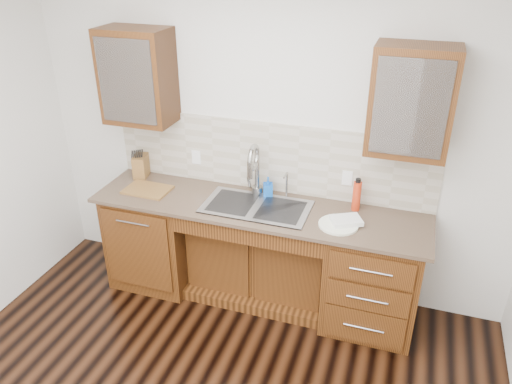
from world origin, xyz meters
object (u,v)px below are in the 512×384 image
(plate, at_px, (338,225))
(knife_block, at_px, (141,166))
(water_bottle, at_px, (357,196))
(cutting_board, at_px, (148,190))
(soap_bottle, at_px, (268,187))

(plate, height_order, knife_block, knife_block)
(water_bottle, distance_m, cutting_board, 1.73)
(water_bottle, distance_m, knife_block, 1.90)
(water_bottle, bearing_deg, soap_bottle, 179.75)
(water_bottle, bearing_deg, plate, -106.42)
(soap_bottle, distance_m, cutting_board, 1.02)
(knife_block, bearing_deg, soap_bottle, -14.39)
(soap_bottle, relative_size, water_bottle, 0.70)
(water_bottle, height_order, cutting_board, water_bottle)
(water_bottle, xyz_separation_m, cutting_board, (-1.71, -0.22, -0.11))
(soap_bottle, xyz_separation_m, knife_block, (-1.18, 0.01, 0.01))
(plate, relative_size, knife_block, 1.51)
(soap_bottle, distance_m, plate, 0.70)
(soap_bottle, distance_m, knife_block, 1.18)
(soap_bottle, bearing_deg, cutting_board, 173.14)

